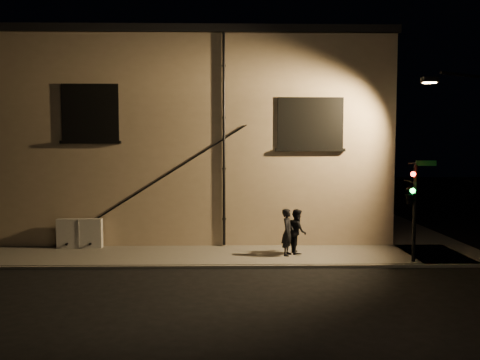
{
  "coord_description": "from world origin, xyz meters",
  "views": [
    {
      "loc": [
        -1.52,
        -15.46,
        4.1
      ],
      "look_at": [
        -1.19,
        1.8,
        2.83
      ],
      "focal_mm": 35.0,
      "sensor_mm": 36.0,
      "label": 1
    }
  ],
  "objects_px": {
    "utility_cabinet": "(80,233)",
    "traffic_signal": "(410,194)",
    "pedestrian_b": "(297,231)",
    "pedestrian_a": "(288,232)"
  },
  "relations": [
    {
      "from": "utility_cabinet",
      "to": "pedestrian_b",
      "type": "relative_size",
      "value": 1.05
    },
    {
      "from": "pedestrian_a",
      "to": "pedestrian_b",
      "type": "bearing_deg",
      "value": -29.44
    },
    {
      "from": "pedestrian_b",
      "to": "traffic_signal",
      "type": "distance_m",
      "value": 4.19
    },
    {
      "from": "traffic_signal",
      "to": "pedestrian_b",
      "type": "bearing_deg",
      "value": 158.57
    },
    {
      "from": "pedestrian_a",
      "to": "traffic_signal",
      "type": "height_order",
      "value": "traffic_signal"
    },
    {
      "from": "pedestrian_b",
      "to": "traffic_signal",
      "type": "xyz_separation_m",
      "value": [
        3.64,
        -1.43,
        1.52
      ]
    },
    {
      "from": "utility_cabinet",
      "to": "traffic_signal",
      "type": "bearing_deg",
      "value": -11.83
    },
    {
      "from": "utility_cabinet",
      "to": "pedestrian_a",
      "type": "xyz_separation_m",
      "value": [
        7.96,
        -1.42,
        0.28
      ]
    },
    {
      "from": "utility_cabinet",
      "to": "pedestrian_a",
      "type": "bearing_deg",
      "value": -10.14
    },
    {
      "from": "pedestrian_b",
      "to": "traffic_signal",
      "type": "bearing_deg",
      "value": -114.77
    }
  ]
}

